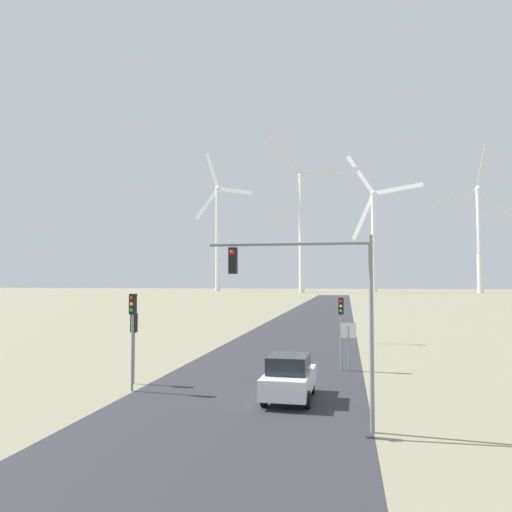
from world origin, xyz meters
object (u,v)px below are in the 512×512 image
traffic_light_mast_overhead (313,289)px  wind_turbine_right (479,228)px  wind_turbine_left (301,219)px  traffic_light_post_mid_left (134,332)px  car_approaching (289,377)px  traffic_light_post_near_right (341,317)px  traffic_light_post_mid_right (371,302)px  wind_turbine_center (374,229)px  wind_turbine_far_left (218,228)px  traffic_light_post_near_left (133,320)px  stop_sign_far (349,337)px

traffic_light_mast_overhead → wind_turbine_right: bearing=74.6°
wind_turbine_left → traffic_light_post_mid_left: bearing=-87.5°
traffic_light_post_mid_left → car_approaching: bearing=-13.8°
traffic_light_post_near_right → traffic_light_post_mid_right: bearing=79.9°
wind_turbine_center → wind_turbine_far_left: bearing=175.0°
traffic_light_post_mid_right → wind_turbine_right: wind_turbine_right is taller
traffic_light_post_near_left → wind_turbine_left: bearing=92.7°
wind_turbine_far_left → traffic_light_post_near_left: bearing=-76.3°
traffic_light_post_near_left → traffic_light_post_mid_left: size_ratio=1.29×
car_approaching → wind_turbine_left: (-15.48, 181.40, 29.08)m
stop_sign_far → traffic_light_post_near_left: size_ratio=0.60×
traffic_light_post_mid_left → wind_turbine_center: (21.90, 199.81, 24.75)m
traffic_light_post_near_right → wind_turbine_right: (51.49, 178.64, 22.65)m
wind_turbine_center → wind_turbine_right: size_ratio=1.04×
traffic_light_post_near_right → traffic_light_post_mid_left: size_ratio=1.18×
traffic_light_post_mid_left → traffic_light_mast_overhead: traffic_light_mast_overhead is taller
wind_turbine_far_left → traffic_light_post_mid_right: bearing=-71.9°
traffic_light_post_near_right → car_approaching: (-2.03, -7.19, -1.95)m
wind_turbine_right → traffic_light_post_near_right: bearing=-106.1°
traffic_light_post_near_right → car_approaching: 7.72m
wind_turbine_left → wind_turbine_center: bearing=34.2°
traffic_light_mast_overhead → wind_turbine_right: 197.85m
wind_turbine_far_left → wind_turbine_center: bearing=-5.0°
traffic_light_post_mid_left → traffic_light_post_mid_right: bearing=56.1°
traffic_light_post_mid_left → wind_turbine_far_left: wind_turbine_far_left is taller
stop_sign_far → traffic_light_mast_overhead: traffic_light_mast_overhead is taller
traffic_light_post_mid_left → traffic_light_mast_overhead: 10.71m
stop_sign_far → traffic_light_post_mid_left: size_ratio=0.78×
traffic_light_post_near_left → traffic_light_post_mid_right: 22.02m
traffic_light_post_near_left → traffic_light_mast_overhead: (8.20, -4.22, 1.45)m
traffic_light_post_mid_right → traffic_light_mast_overhead: traffic_light_mast_overhead is taller
traffic_light_post_mid_left → wind_turbine_center: wind_turbine_center is taller
stop_sign_far → wind_turbine_left: wind_turbine_left is taller
wind_turbine_left → traffic_light_post_mid_right: bearing=-83.1°
traffic_light_post_mid_right → wind_turbine_center: 184.17m
traffic_light_mast_overhead → wind_turbine_right: wind_turbine_right is taller
traffic_light_post_near_right → wind_turbine_far_left: bearing=106.5°
traffic_light_post_near_right → wind_turbine_right: wind_turbine_right is taller
wind_turbine_center → wind_turbine_right: 42.30m
car_approaching → wind_turbine_far_left: size_ratio=0.06×
traffic_light_mast_overhead → car_approaching: (-1.23, 3.84, -3.65)m
stop_sign_far → traffic_light_post_near_right: 1.14m
traffic_light_post_near_left → wind_turbine_left: wind_turbine_left is taller
stop_sign_far → traffic_light_post_mid_right: size_ratio=0.59×
wind_turbine_far_left → wind_turbine_left: bearing=-32.2°
traffic_light_post_near_left → car_approaching: traffic_light_post_near_left is taller
traffic_light_post_mid_left → wind_turbine_far_left: (-49.94, 206.06, 27.18)m
wind_turbine_left → car_approaching: bearing=-85.1°
stop_sign_far → wind_turbine_far_left: (-59.93, 200.86, 27.80)m
traffic_light_post_near_right → traffic_light_post_mid_right: traffic_light_post_mid_right is taller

